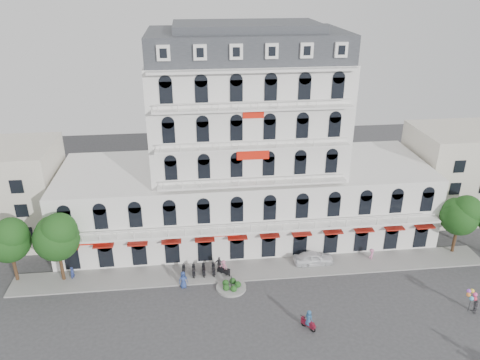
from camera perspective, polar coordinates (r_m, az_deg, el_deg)
The scene contains 18 objects.
ground at distance 46.73m, azimuth 3.50°, elevation -17.23°, with size 120.00×120.00×0.00m, color #38383A.
sidewalk at distance 53.67m, azimuth 1.86°, elevation -10.86°, with size 53.00×4.00×0.16m, color gray.
main_building at distance 56.86m, azimuth 0.71°, elevation 2.58°, with size 45.00×15.00×25.80m.
flank_building_west at distance 64.26m, azimuth -27.17°, elevation -1.45°, with size 14.00×10.00×12.00m, color beige.
flank_building_east at distance 70.20m, azimuth 25.56°, elevation 0.93°, with size 14.00×10.00×12.00m, color beige.
traffic_island at distance 50.86m, azimuth -1.08°, elevation -12.84°, with size 3.20×3.20×1.60m.
parked_scooter_row at distance 53.14m, azimuth -5.04°, elevation -11.46°, with size 4.40×1.80×1.10m, color black, non-canonical shape.
tree_west_outer at distance 54.76m, azimuth -26.38°, elevation -6.39°, with size 4.50×4.48×7.76m.
tree_west_inner at distance 52.62m, azimuth -21.48°, elevation -6.29°, with size 4.76×4.76×8.25m.
tree_east_inner at distance 59.80m, azimuth 25.30°, elevation -3.76°, with size 4.40×4.37×7.57m.
parked_car at distance 54.95m, azimuth 8.96°, elevation -9.39°, with size 1.83×4.54×1.55m, color white.
rider_east at distance 46.03m, azimuth 8.36°, elevation -16.52°, with size 1.22×1.40×2.12m.
rider_center at distance 52.36m, azimuth -2.02°, elevation -10.63°, with size 1.40×1.21×1.95m.
pedestrian_left at distance 50.94m, azimuth -6.94°, elevation -11.98°, with size 0.95×0.62×1.94m, color navy.
pedestrian_mid at distance 53.29m, azimuth -2.53°, elevation -10.15°, with size 1.00×0.41×1.70m, color #56555D.
pedestrian_right at distance 57.04m, azimuth 15.72°, elevation -8.74°, with size 0.96×0.55×1.49m, color #D06E9D.
pedestrian_far at distance 54.90m, azimuth -19.73°, elevation -10.67°, with size 0.59×0.39×1.61m, color navy.
balloon_vendor at distance 52.48m, azimuth 26.61°, elevation -13.13°, with size 1.29×1.23×2.45m.
Camera 1 is at (-6.65, -34.48, 30.83)m, focal length 35.00 mm.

